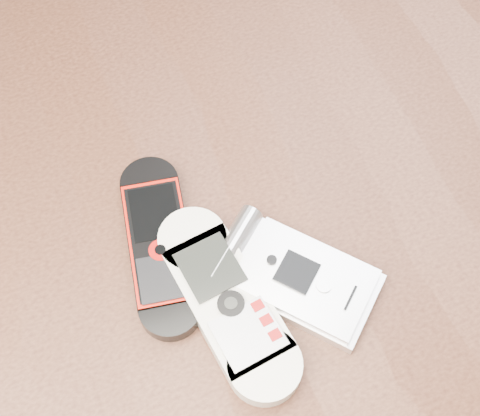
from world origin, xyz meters
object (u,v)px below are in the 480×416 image
at_px(table, 235,272).
at_px(nokia_black_red, 160,243).
at_px(motorola_razr, 300,278).
at_px(nokia_white, 227,301).

relative_size(table, nokia_black_red, 8.38).
bearing_deg(motorola_razr, table, 69.22).
relative_size(nokia_white, nokia_black_red, 1.06).
xyz_separation_m(nokia_white, nokia_black_red, (-0.03, 0.06, -0.00)).
height_order(nokia_white, nokia_black_red, nokia_white).
height_order(nokia_black_red, motorola_razr, motorola_razr).
bearing_deg(nokia_white, motorola_razr, -11.16).
distance_m(table, nokia_white, 0.13).
bearing_deg(nokia_black_red, table, 13.92).
distance_m(nokia_white, motorola_razr, 0.05).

